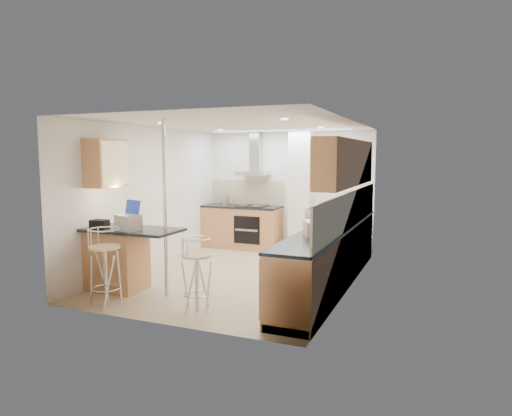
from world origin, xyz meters
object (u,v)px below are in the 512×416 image
at_px(bar_stool_near, 105,267).
at_px(bar_stool_end, 197,274).
at_px(microwave, 323,218).
at_px(laptop, 128,223).
at_px(bread_bin, 316,228).

height_order(bar_stool_near, bar_stool_end, bar_stool_near).
bearing_deg(microwave, bar_stool_near, 133.98).
distance_m(laptop, bread_bin, 2.62).
height_order(microwave, bar_stool_near, microwave).
relative_size(microwave, laptop, 1.62).
relative_size(bar_stool_near, bread_bin, 2.83).
height_order(microwave, bar_stool_end, microwave).
xyz_separation_m(microwave, bar_stool_near, (-2.47, -1.88, -0.54)).
distance_m(bar_stool_near, bar_stool_end, 1.27).
distance_m(microwave, bar_stool_end, 2.12).
height_order(microwave, bread_bin, microwave).
distance_m(laptop, bar_stool_end, 1.36).
bearing_deg(bread_bin, bar_stool_end, -168.31).
bearing_deg(bar_stool_end, microwave, 7.78).
xyz_separation_m(microwave, bar_stool_end, (-1.23, -1.62, -0.58)).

